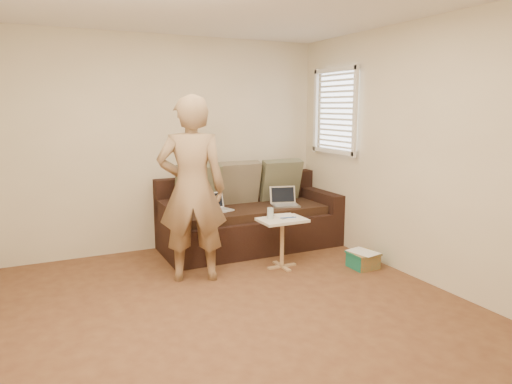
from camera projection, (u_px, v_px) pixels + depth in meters
floor at (243, 316)px, 3.97m from camera, size 4.50×4.50×0.00m
wall_back at (167, 144)px, 5.73m from camera, size 4.00×0.00×4.00m
wall_front at (487, 230)px, 1.74m from camera, size 4.00×0.00×4.00m
wall_right at (428, 154)px, 4.59m from camera, size 0.00×4.50×4.50m
window_blinds at (336, 111)px, 5.83m from camera, size 0.12×0.88×1.08m
sofa at (250, 214)px, 5.85m from camera, size 2.20×0.95×0.85m
pillow_left at (198, 186)px, 5.73m from camera, size 0.55×0.29×0.57m
pillow_mid at (238, 183)px, 5.98m from camera, size 0.55×0.27×0.57m
pillow_right at (281, 180)px, 6.22m from camera, size 0.55×0.28×0.57m
laptop_silver at (286, 206)px, 5.88m from camera, size 0.39×0.32×0.22m
laptop_white at (219, 211)px, 5.60m from camera, size 0.35×0.30×0.22m
person at (192, 189)px, 4.67m from camera, size 0.80×0.66×1.88m
side_table at (282, 243)px, 5.13m from camera, size 0.50×0.35×0.55m
drinking_glass at (270, 213)px, 5.08m from camera, size 0.07×0.07×0.12m
scissors at (288, 218)px, 5.09m from camera, size 0.20×0.13×0.02m
paper_on_table at (287, 216)px, 5.18m from camera, size 0.25×0.33×0.00m
striped_box at (363, 260)px, 5.15m from camera, size 0.29×0.29×0.18m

